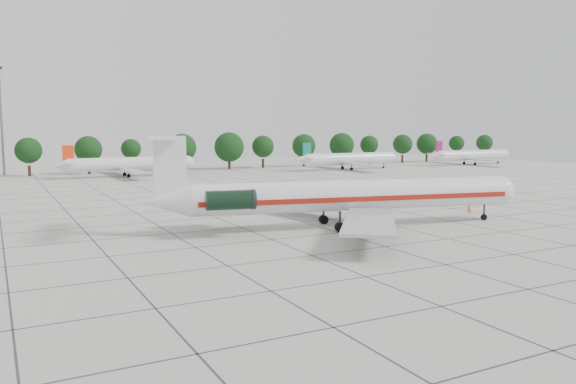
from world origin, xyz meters
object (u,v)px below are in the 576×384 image
object	(u,v)px
bg_airliner_d	(350,159)
bg_airliner_e	(472,155)
main_airliner	(337,195)
ground_crew	(469,208)
floodlight_mast	(1,115)
bg_airliner_c	(130,164)

from	to	relation	value
bg_airliner_d	bg_airliner_e	distance (m)	44.19
main_airliner	ground_crew	size ratio (longest dim) A/B	24.79
floodlight_mast	ground_crew	bearing A→B (deg)	-61.89
bg_airliner_d	ground_crew	bearing A→B (deg)	-112.90
bg_airliner_d	bg_airliner_e	xyz separation A→B (m)	(44.18, -0.82, 0.00)
bg_airliner_d	floodlight_mast	bearing A→B (deg)	163.78
ground_crew	bg_airliner_d	xyz separation A→B (m)	(30.86, 73.07, 2.03)
main_airliner	floodlight_mast	world-z (taller)	floodlight_mast
main_airliner	bg_airliner_e	size ratio (longest dim) A/B	1.55
bg_airliner_e	bg_airliner_d	bearing A→B (deg)	178.94
ground_crew	bg_airliner_c	xyz separation A→B (m)	(-26.28, 78.59, 2.03)
main_airliner	bg_airliner_c	distance (m)	78.87
bg_airliner_d	main_airliner	bearing A→B (deg)	-125.02
bg_airliner_c	main_airliner	bearing A→B (deg)	-85.71
bg_airliner_c	bg_airliner_e	size ratio (longest dim) A/B	1.00
ground_crew	bg_airliner_e	world-z (taller)	bg_airliner_e
main_airliner	ground_crew	distance (m)	20.57
ground_crew	floodlight_mast	size ratio (longest dim) A/B	0.07
main_airliner	bg_airliner_e	bearing A→B (deg)	49.54
main_airliner	bg_airliner_d	world-z (taller)	main_airliner
main_airliner	floodlight_mast	size ratio (longest dim) A/B	1.72
bg_airliner_e	ground_crew	bearing A→B (deg)	-136.08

